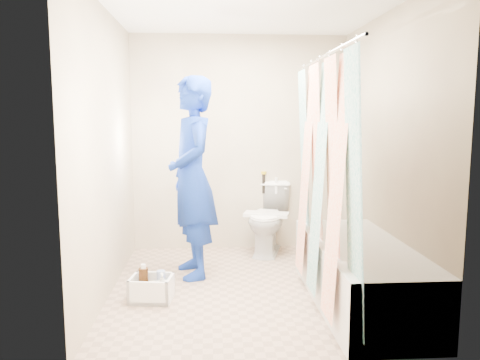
{
  "coord_description": "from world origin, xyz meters",
  "views": [
    {
      "loc": [
        -0.35,
        -3.96,
        1.5
      ],
      "look_at": [
        -0.05,
        0.46,
        0.9
      ],
      "focal_mm": 35.0,
      "sensor_mm": 36.0,
      "label": 1
    }
  ],
  "objects": [
    {
      "name": "bathtub",
      "position": [
        0.85,
        -0.43,
        0.27
      ],
      "size": [
        0.7,
        1.75,
        0.5
      ],
      "color": "silver",
      "rests_on": "ground"
    },
    {
      "name": "tank_internals",
      "position": [
        0.31,
        1.29,
        0.76
      ],
      "size": [
        0.18,
        0.08,
        0.25
      ],
      "color": "black",
      "rests_on": "toilet"
    },
    {
      "name": "wall_front",
      "position": [
        0.0,
        -1.3,
        1.2
      ],
      "size": [
        2.4,
        0.02,
        2.4
      ],
      "primitive_type": "cube",
      "color": "#BCAF91",
      "rests_on": "ground"
    },
    {
      "name": "plumber",
      "position": [
        -0.51,
        0.38,
        0.94
      ],
      "size": [
        0.61,
        0.78,
        1.88
      ],
      "primitive_type": "imported",
      "rotation": [
        0.0,
        0.0,
        -1.31
      ],
      "color": "navy",
      "rests_on": "ground"
    },
    {
      "name": "wall_right",
      "position": [
        1.2,
        0.0,
        1.2
      ],
      "size": [
        0.02,
        2.6,
        2.4
      ],
      "primitive_type": "cube",
      "color": "#BCAF91",
      "rests_on": "ground"
    },
    {
      "name": "shower_curtain",
      "position": [
        0.52,
        -0.43,
        1.02
      ],
      "size": [
        0.06,
        1.75,
        1.8
      ],
      "primitive_type": "cube",
      "color": "white",
      "rests_on": "curtain_rod"
    },
    {
      "name": "toilet",
      "position": [
        0.3,
        1.08,
        0.39
      ],
      "size": [
        0.62,
        0.85,
        0.78
      ],
      "primitive_type": "imported",
      "rotation": [
        0.0,
        0.0,
        -0.27
      ],
      "color": "white",
      "rests_on": "ground"
    },
    {
      "name": "curtain_rod",
      "position": [
        0.52,
        -0.43,
        1.95
      ],
      "size": [
        0.02,
        1.9,
        0.02
      ],
      "primitive_type": "cylinder",
      "rotation": [
        1.57,
        0.0,
        0.0
      ],
      "color": "silver",
      "rests_on": "wall_back"
    },
    {
      "name": "cleaning_caddy",
      "position": [
        -0.82,
        -0.24,
        0.09
      ],
      "size": [
        0.37,
        0.31,
        0.26
      ],
      "rotation": [
        0.0,
        0.0,
        -0.14
      ],
      "color": "white",
      "rests_on": "ground"
    },
    {
      "name": "wall_left",
      "position": [
        -1.2,
        0.0,
        1.2
      ],
      "size": [
        0.02,
        2.6,
        2.4
      ],
      "primitive_type": "cube",
      "color": "#BCAF91",
      "rests_on": "ground"
    },
    {
      "name": "wall_back",
      "position": [
        0.0,
        1.3,
        1.2
      ],
      "size": [
        2.4,
        0.02,
        2.4
      ],
      "primitive_type": "cube",
      "color": "#BCAF91",
      "rests_on": "ground"
    },
    {
      "name": "tank_lid",
      "position": [
        0.27,
        0.96,
        0.45
      ],
      "size": [
        0.51,
        0.33,
        0.04
      ],
      "primitive_type": "cube",
      "rotation": [
        0.0,
        0.0,
        -0.27
      ],
      "color": "white",
      "rests_on": "toilet"
    },
    {
      "name": "floor",
      "position": [
        0.0,
        0.0,
        0.0
      ],
      "size": [
        2.6,
        2.6,
        0.0
      ],
      "primitive_type": "plane",
      "color": "tan",
      "rests_on": "ground"
    },
    {
      "name": "ceiling",
      "position": [
        0.0,
        0.0,
        2.4
      ],
      "size": [
        2.4,
        2.6,
        0.02
      ],
      "primitive_type": "cube",
      "color": "white",
      "rests_on": "wall_back"
    }
  ]
}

